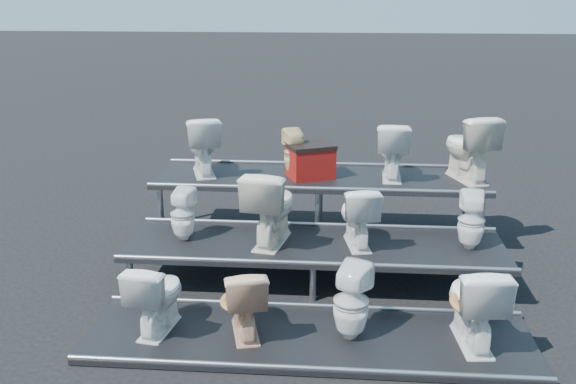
# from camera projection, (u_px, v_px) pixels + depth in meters

# --- Properties ---
(ground) EXTENTS (80.00, 80.00, 0.00)m
(ground) POSITION_uv_depth(u_px,v_px,m) (315.00, 281.00, 7.31)
(ground) COLOR black
(ground) RESTS_ON ground
(tier_front) EXTENTS (4.20, 1.20, 0.06)m
(tier_front) POSITION_uv_depth(u_px,v_px,m) (309.00, 338.00, 6.06)
(tier_front) COLOR black
(tier_front) RESTS_ON ground
(tier_mid) EXTENTS (4.20, 1.20, 0.46)m
(tier_mid) POSITION_uv_depth(u_px,v_px,m) (315.00, 262.00, 7.23)
(tier_mid) COLOR black
(tier_mid) RESTS_ON ground
(tier_back) EXTENTS (4.20, 1.20, 0.86)m
(tier_back) POSITION_uv_depth(u_px,v_px,m) (319.00, 208.00, 8.41)
(tier_back) COLOR black
(tier_back) RESTS_ON ground
(toilet_0) EXTENTS (0.51, 0.76, 0.72)m
(toilet_0) POSITION_uv_depth(u_px,v_px,m) (157.00, 295.00, 6.06)
(toilet_0) COLOR white
(toilet_0) RESTS_ON tier_front
(toilet_1) EXTENTS (0.55, 0.76, 0.70)m
(toilet_1) POSITION_uv_depth(u_px,v_px,m) (244.00, 299.00, 5.99)
(toilet_1) COLOR tan
(toilet_1) RESTS_ON tier_front
(toilet_2) EXTENTS (0.44, 0.45, 0.74)m
(toilet_2) POSITION_uv_depth(u_px,v_px,m) (351.00, 302.00, 5.91)
(toilet_2) COLOR white
(toilet_2) RESTS_ON tier_front
(toilet_3) EXTENTS (0.53, 0.84, 0.81)m
(toilet_3) POSITION_uv_depth(u_px,v_px,m) (474.00, 303.00, 5.81)
(toilet_3) COLOR white
(toilet_3) RESTS_ON tier_front
(toilet_4) EXTENTS (0.33, 0.33, 0.60)m
(toilet_4) POSITION_uv_depth(u_px,v_px,m) (183.00, 214.00, 7.19)
(toilet_4) COLOR white
(toilet_4) RESTS_ON tier_mid
(toilet_5) EXTENTS (0.63, 0.92, 0.86)m
(toilet_5) POSITION_uv_depth(u_px,v_px,m) (271.00, 206.00, 7.07)
(toilet_5) COLOR silver
(toilet_5) RESTS_ON tier_mid
(toilet_6) EXTENTS (0.50, 0.74, 0.70)m
(toilet_6) POSITION_uv_depth(u_px,v_px,m) (358.00, 215.00, 7.02)
(toilet_6) COLOR white
(toilet_6) RESTS_ON tier_mid
(toilet_7) EXTENTS (0.32, 0.32, 0.65)m
(toilet_7) POSITION_uv_depth(u_px,v_px,m) (471.00, 221.00, 6.93)
(toilet_7) COLOR white
(toilet_7) RESTS_ON tier_mid
(toilet_8) EXTENTS (0.64, 0.85, 0.77)m
(toilet_8) POSITION_uv_depth(u_px,v_px,m) (202.00, 145.00, 8.27)
(toilet_8) COLOR white
(toilet_8) RESTS_ON tier_back
(toilet_9) EXTENTS (0.37, 0.37, 0.61)m
(toilet_9) POSITION_uv_depth(u_px,v_px,m) (294.00, 153.00, 8.20)
(toilet_9) COLOR #E1C589
(toilet_9) RESTS_ON tier_back
(toilet_10) EXTENTS (0.44, 0.74, 0.73)m
(toilet_10) POSITION_uv_depth(u_px,v_px,m) (392.00, 150.00, 8.09)
(toilet_10) COLOR white
(toilet_10) RESTS_ON tier_back
(toilet_11) EXTENTS (0.71, 0.94, 0.85)m
(toilet_11) POSITION_uv_depth(u_px,v_px,m) (468.00, 147.00, 8.00)
(toilet_11) COLOR silver
(toilet_11) RESTS_ON tier_back
(red_crate) EXTENTS (0.67, 0.61, 0.39)m
(red_crate) POSITION_uv_depth(u_px,v_px,m) (310.00, 163.00, 8.17)
(red_crate) COLOR maroon
(red_crate) RESTS_ON tier_back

